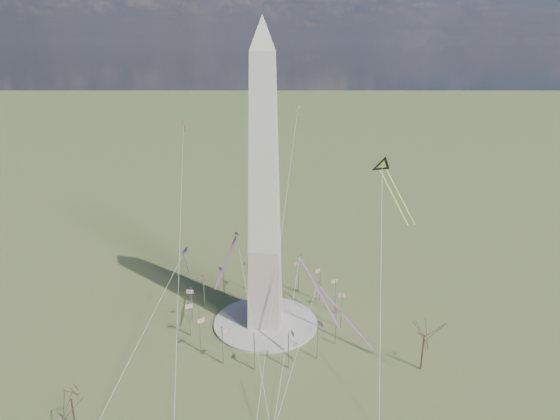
{
  "coord_description": "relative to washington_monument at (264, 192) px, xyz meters",
  "views": [
    {
      "loc": [
        19.88,
        -150.69,
        93.31
      ],
      "look_at": [
        5.07,
        0.0,
        42.04
      ],
      "focal_mm": 32.0,
      "sensor_mm": 36.0,
      "label": 1
    }
  ],
  "objects": [
    {
      "name": "kite_diamond_purple",
      "position": [
        -27.8,
        2.15,
        -23.46
      ],
      "size": [
        2.01,
        3.29,
        10.1
      ],
      "rotation": [
        0.0,
        0.0,
        2.91
      ],
      "color": "#371A75",
      "rests_on": "ground"
    },
    {
      "name": "kite_small_white",
      "position": [
        7.61,
        46.05,
        20.12
      ],
      "size": [
        1.32,
        2.06,
        4.54
      ],
      "rotation": [
        0.0,
        0.0,
        2.64
      ],
      "color": "silver",
      "rests_on": "ground"
    },
    {
      "name": "washington_monument",
      "position": [
        0.0,
        0.0,
        0.0
      ],
      "size": [
        15.56,
        15.56,
        100.0
      ],
      "color": "#AEA092",
      "rests_on": "plaza"
    },
    {
      "name": "plaza",
      "position": [
        0.0,
        0.0,
        -47.55
      ],
      "size": [
        36.0,
        36.0,
        0.8
      ],
      "primitive_type": "cylinder",
      "color": "#A59D96",
      "rests_on": "ground"
    },
    {
      "name": "ground",
      "position": [
        0.0,
        0.0,
        -47.95
      ],
      "size": [
        2000.0,
        2000.0,
        0.0
      ],
      "primitive_type": "plane",
      "color": "#43572B",
      "rests_on": "ground"
    },
    {
      "name": "flagpole_ring",
      "position": [
        -0.0,
        -0.0,
        -40.68
      ],
      "size": [
        54.4,
        54.4,
        13.0
      ],
      "color": "#B1B3B8",
      "rests_on": "ground"
    },
    {
      "name": "kite_streamer_right",
      "position": [
        24.02,
        -4.97,
        -36.64
      ],
      "size": [
        19.39,
        15.87,
        16.28
      ],
      "rotation": [
        0.0,
        0.0,
        4.04
      ],
      "color": "red",
      "rests_on": "ground"
    },
    {
      "name": "kite_streamer_mid",
      "position": [
        -11.29,
        -3.82,
        -20.15
      ],
      "size": [
        5.11,
        18.25,
        12.67
      ],
      "rotation": [
        0.0,
        0.0,
        2.92
      ],
      "color": "red",
      "rests_on": "ground"
    },
    {
      "name": "kite_small_red",
      "position": [
        -34.8,
        33.66,
        16.34
      ],
      "size": [
        1.3,
        2.07,
        4.67
      ],
      "rotation": [
        0.0,
        0.0,
        2.7
      ],
      "color": "red",
      "rests_on": "ground"
    },
    {
      "name": "tree_far",
      "position": [
        -41.63,
        -54.35,
        -37.99
      ],
      "size": [
        7.98,
        7.98,
        13.97
      ],
      "color": "#402E26",
      "rests_on": "ground"
    },
    {
      "name": "kite_streamer_left",
      "position": [
        16.57,
        -17.71,
        -21.36
      ],
      "size": [
        13.4,
        18.37,
        14.79
      ],
      "rotation": [
        0.0,
        0.0,
        3.75
      ],
      "color": "red",
      "rests_on": "ground"
    },
    {
      "name": "kite_delta_black",
      "position": [
        37.56,
        4.88,
        7.31
      ],
      "size": [
        13.15,
        20.68,
        17.12
      ],
      "rotation": [
        0.0,
        0.0,
        3.57
      ],
      "color": "black",
      "rests_on": "ground"
    },
    {
      "name": "tree_near",
      "position": [
        49.61,
        -20.59,
        -35.38
      ],
      "size": [
        10.07,
        10.07,
        17.62
      ],
      "color": "#402E26",
      "rests_on": "ground"
    }
  ]
}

